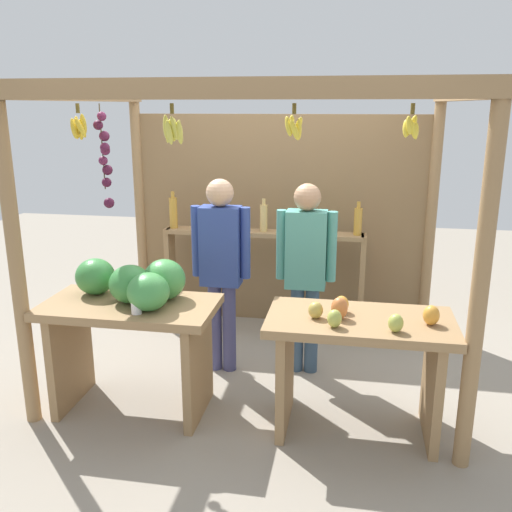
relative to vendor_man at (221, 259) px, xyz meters
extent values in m
plane|color=gray|center=(0.31, 0.09, -0.97)|extent=(12.00, 12.00, 0.00)
cylinder|color=#99754C|center=(-1.14, -1.00, 0.19)|extent=(0.10, 0.10, 2.31)
cylinder|color=#99754C|center=(1.76, -1.00, 0.19)|extent=(0.10, 0.10, 2.31)
cylinder|color=#99754C|center=(-1.14, 1.18, 0.19)|extent=(0.10, 0.10, 2.31)
cylinder|color=#99754C|center=(1.76, 1.18, 0.19)|extent=(0.10, 0.10, 2.31)
cube|color=#99754C|center=(0.31, -1.00, 1.28)|extent=(3.00, 0.12, 0.12)
cube|color=#99754C|center=(-1.14, 0.09, 1.28)|extent=(0.12, 2.27, 0.12)
cube|color=#99754C|center=(1.76, 0.09, 1.28)|extent=(0.12, 2.27, 0.12)
cube|color=olive|center=(0.31, 1.20, 0.07)|extent=(2.90, 0.04, 2.08)
cylinder|color=brown|center=(-0.05, -0.92, 1.17)|extent=(0.02, 0.02, 0.06)
ellipsoid|color=#D1CC4C|center=(-0.01, -0.92, 1.03)|extent=(0.04, 0.07, 0.15)
ellipsoid|color=#D1CC4C|center=(-0.04, -0.90, 1.04)|extent=(0.09, 0.07, 0.15)
ellipsoid|color=#D1CC4C|center=(-0.06, -0.90, 1.05)|extent=(0.06, 0.04, 0.15)
ellipsoid|color=#D1CC4C|center=(-0.08, -0.90, 1.04)|extent=(0.05, 0.06, 0.15)
ellipsoid|color=#D1CC4C|center=(-0.09, -0.94, 1.07)|extent=(0.05, 0.06, 0.15)
ellipsoid|color=#D1CC4C|center=(-0.06, -0.96, 1.04)|extent=(0.06, 0.04, 0.15)
ellipsoid|color=#D1CC4C|center=(-0.04, -0.94, 1.06)|extent=(0.06, 0.06, 0.15)
cylinder|color=brown|center=(1.32, -0.91, 1.17)|extent=(0.02, 0.02, 0.06)
ellipsoid|color=yellow|center=(1.35, -0.91, 1.06)|extent=(0.04, 0.07, 0.11)
ellipsoid|color=yellow|center=(1.33, -0.89, 1.09)|extent=(0.06, 0.05, 0.11)
ellipsoid|color=yellow|center=(1.31, -0.89, 1.07)|extent=(0.06, 0.05, 0.11)
ellipsoid|color=yellow|center=(1.29, -0.91, 1.07)|extent=(0.04, 0.07, 0.11)
ellipsoid|color=yellow|center=(1.31, -0.94, 1.09)|extent=(0.05, 0.04, 0.11)
ellipsoid|color=yellow|center=(1.34, -0.93, 1.06)|extent=(0.06, 0.05, 0.11)
cylinder|color=brown|center=(-0.71, -0.82, 1.17)|extent=(0.02, 0.02, 0.06)
ellipsoid|color=gold|center=(-0.68, -0.82, 1.08)|extent=(0.04, 0.06, 0.14)
ellipsoid|color=gold|center=(-0.70, -0.80, 1.04)|extent=(0.06, 0.05, 0.14)
ellipsoid|color=gold|center=(-0.73, -0.79, 1.05)|extent=(0.06, 0.05, 0.14)
ellipsoid|color=gold|center=(-0.73, -0.82, 1.06)|extent=(0.04, 0.06, 0.14)
ellipsoid|color=gold|center=(-0.73, -0.85, 1.05)|extent=(0.07, 0.06, 0.14)
ellipsoid|color=gold|center=(-0.68, -0.85, 1.05)|extent=(0.08, 0.07, 0.14)
cylinder|color=brown|center=(0.67, -0.93, 1.17)|extent=(0.02, 0.02, 0.06)
ellipsoid|color=yellow|center=(0.70, -0.92, 1.06)|extent=(0.04, 0.06, 0.13)
ellipsoid|color=yellow|center=(0.69, -0.89, 1.07)|extent=(0.07, 0.05, 0.13)
ellipsoid|color=yellow|center=(0.65, -0.92, 1.08)|extent=(0.05, 0.05, 0.13)
ellipsoid|color=yellow|center=(0.64, -0.95, 1.08)|extent=(0.07, 0.07, 0.13)
ellipsoid|color=yellow|center=(0.68, -0.97, 1.06)|extent=(0.08, 0.04, 0.13)
cylinder|color=#4C422D|center=(-0.60, -0.73, 0.93)|extent=(0.01, 0.01, 0.55)
sphere|color=#601E42|center=(-0.59, -0.74, 1.12)|extent=(0.06, 0.06, 0.06)
sphere|color=#47142D|center=(-0.62, -0.72, 1.07)|extent=(0.06, 0.06, 0.06)
sphere|color=#511938|center=(-0.59, -0.71, 1.00)|extent=(0.07, 0.07, 0.07)
sphere|color=#511938|center=(-0.58, -0.74, 0.93)|extent=(0.06, 0.06, 0.06)
sphere|color=#601E42|center=(-0.59, -0.72, 0.91)|extent=(0.06, 0.06, 0.06)
sphere|color=#601E42|center=(-0.61, -0.72, 0.84)|extent=(0.06, 0.06, 0.06)
sphere|color=#47142D|center=(-0.59, -0.71, 0.78)|extent=(0.07, 0.07, 0.07)
sphere|color=#47142D|center=(-0.59, -0.72, 0.70)|extent=(0.06, 0.06, 0.06)
sphere|color=#47142D|center=(-0.57, -0.75, 0.57)|extent=(0.07, 0.07, 0.07)
cube|color=#99754C|center=(-0.49, -0.72, -0.18)|extent=(1.22, 0.64, 0.06)
cube|color=#99754C|center=(-0.98, -0.72, -0.59)|extent=(0.06, 0.58, 0.76)
cube|color=#99754C|center=(0.00, -0.72, -0.59)|extent=(0.06, 0.58, 0.76)
ellipsoid|color=#429347|center=(-0.27, -0.59, 0.00)|extent=(0.35, 0.35, 0.29)
ellipsoid|color=#38843D|center=(-0.81, -0.57, -0.01)|extent=(0.40, 0.40, 0.26)
ellipsoid|color=#38843D|center=(-0.48, -0.70, -0.01)|extent=(0.42, 0.42, 0.27)
ellipsoid|color=#429347|center=(-0.30, -0.83, -0.02)|extent=(0.33, 0.33, 0.26)
cylinder|color=white|center=(-0.36, -0.90, -0.10)|extent=(0.07, 0.07, 0.09)
cube|color=#99754C|center=(1.11, -0.72, -0.18)|extent=(1.22, 0.64, 0.06)
cube|color=#99754C|center=(0.62, -0.72, -0.59)|extent=(0.06, 0.58, 0.76)
cube|color=#99754C|center=(1.59, -0.72, -0.59)|extent=(0.06, 0.58, 0.76)
ellipsoid|color=#A8B24C|center=(1.31, -0.92, -0.09)|extent=(0.12, 0.12, 0.12)
ellipsoid|color=#A8B24C|center=(0.94, -0.91, -0.09)|extent=(0.12, 0.12, 0.12)
ellipsoid|color=gold|center=(1.54, -0.76, -0.08)|extent=(0.13, 0.13, 0.13)
ellipsoid|color=#CC7038|center=(0.97, -0.76, -0.07)|extent=(0.15, 0.15, 0.15)
ellipsoid|color=gold|center=(0.98, -0.64, -0.09)|extent=(0.13, 0.13, 0.11)
ellipsoid|color=#B79E47|center=(0.82, -0.78, -0.09)|extent=(0.12, 0.12, 0.11)
cube|color=#99754C|center=(-0.75, 0.91, -0.47)|extent=(0.05, 0.20, 1.00)
cube|color=#99754C|center=(1.14, 0.91, -0.47)|extent=(0.05, 0.20, 1.00)
cube|color=#99754C|center=(0.20, 0.91, 0.01)|extent=(1.89, 0.22, 0.04)
cylinder|color=gold|center=(-0.69, 0.91, 0.18)|extent=(0.08, 0.08, 0.30)
cylinder|color=gold|center=(-0.69, 0.91, 0.36)|extent=(0.03, 0.03, 0.06)
cylinder|color=silver|center=(-0.24, 0.91, 0.16)|extent=(0.07, 0.07, 0.25)
cylinder|color=silver|center=(-0.24, 0.91, 0.32)|extent=(0.03, 0.03, 0.06)
cylinder|color=#D8B266|center=(0.20, 0.91, 0.16)|extent=(0.07, 0.07, 0.25)
cylinder|color=#D8B266|center=(0.20, 0.91, 0.32)|extent=(0.03, 0.03, 0.06)
cylinder|color=#338C4C|center=(0.64, 0.91, 0.18)|extent=(0.06, 0.06, 0.30)
cylinder|color=#338C4C|center=(0.64, 0.91, 0.36)|extent=(0.03, 0.03, 0.06)
cylinder|color=gold|center=(1.08, 0.91, 0.16)|extent=(0.07, 0.07, 0.25)
cylinder|color=gold|center=(1.08, 0.91, 0.32)|extent=(0.03, 0.03, 0.06)
cylinder|color=#434474|center=(-0.06, 0.00, -0.59)|extent=(0.11, 0.11, 0.75)
cylinder|color=#434474|center=(0.06, 0.00, -0.59)|extent=(0.11, 0.11, 0.75)
cube|color=#2D428C|center=(0.00, 0.00, 0.11)|extent=(0.32, 0.19, 0.64)
cylinder|color=#2D428C|center=(-0.20, 0.00, 0.14)|extent=(0.08, 0.08, 0.57)
cylinder|color=#2D428C|center=(0.20, 0.00, 0.14)|extent=(0.08, 0.08, 0.57)
sphere|color=tan|center=(0.00, 0.00, 0.54)|extent=(0.22, 0.22, 0.22)
cylinder|color=#354D67|center=(0.61, 0.09, -0.60)|extent=(0.11, 0.11, 0.74)
cylinder|color=#354D67|center=(0.73, 0.09, -0.60)|extent=(0.11, 0.11, 0.74)
cube|color=teal|center=(0.67, 0.09, 0.09)|extent=(0.32, 0.19, 0.62)
cylinder|color=teal|center=(0.47, 0.09, 0.12)|extent=(0.08, 0.08, 0.56)
cylinder|color=teal|center=(0.87, 0.09, 0.12)|extent=(0.08, 0.08, 0.56)
sphere|color=tan|center=(0.67, 0.09, 0.51)|extent=(0.21, 0.21, 0.21)
camera|label=1|loc=(1.02, -4.15, 1.19)|focal=38.70mm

